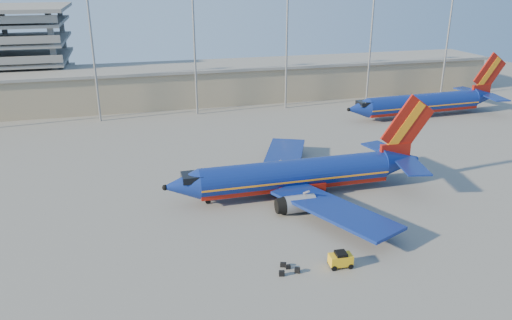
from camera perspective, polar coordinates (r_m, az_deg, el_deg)
The scene contains 7 objects.
ground at distance 67.32m, azimuth 3.72°, elevation -4.25°, with size 220.00×220.00×0.00m, color slate.
terminal_building at distance 122.00m, azimuth -0.65°, elevation 9.13°, with size 122.00×16.00×8.50m.
light_mast_row at distance 107.34m, azimuth -1.66°, elevation 14.74°, with size 101.60×1.60×28.65m.
aircraft_main at distance 67.56m, azimuth 5.15°, elevation -1.68°, with size 37.85×36.47×12.83m.
aircraft_second at distance 111.30m, azimuth 18.86°, elevation 6.22°, with size 37.65×14.65×12.75m.
baggage_tug at distance 52.37m, azimuth 9.64°, elevation -11.11°, with size 2.43×1.57×1.69m.
luggage_pile at distance 51.33m, azimuth 3.66°, elevation -12.36°, with size 2.31×1.99×0.54m.
Camera 1 is at (-20.38, -57.78, 27.90)m, focal length 35.00 mm.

